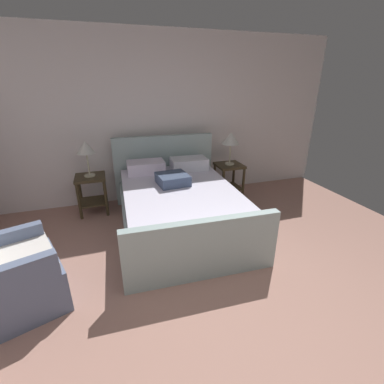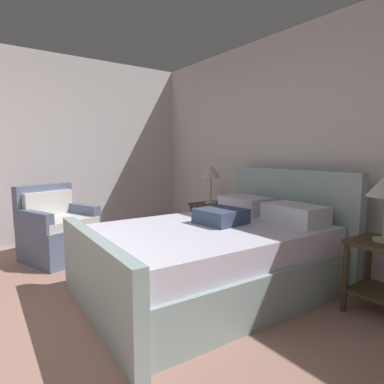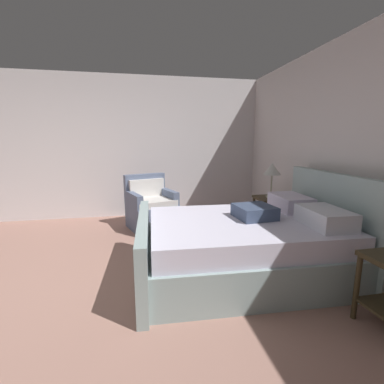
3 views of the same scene
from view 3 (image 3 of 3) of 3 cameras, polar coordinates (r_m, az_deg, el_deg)
ground_plane at (r=3.04m, az=-30.91°, el=-19.98°), size 5.78×6.75×0.02m
wall_back at (r=3.45m, az=33.80°, el=6.85°), size 5.90×0.12×2.68m
wall_side_left at (r=5.50m, az=-21.98°, el=8.68°), size 0.12×6.87×2.68m
bed at (r=3.11m, az=11.53°, el=-10.61°), size 1.73×2.31×1.11m
nightstand_left at (r=4.43m, az=16.26°, el=-3.54°), size 0.44×0.44×0.60m
table_lamp_left at (r=4.33m, az=16.69°, el=4.49°), size 0.27×0.27×0.54m
armchair at (r=4.63m, az=-8.75°, el=-3.33°), size 0.93×0.92×0.90m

